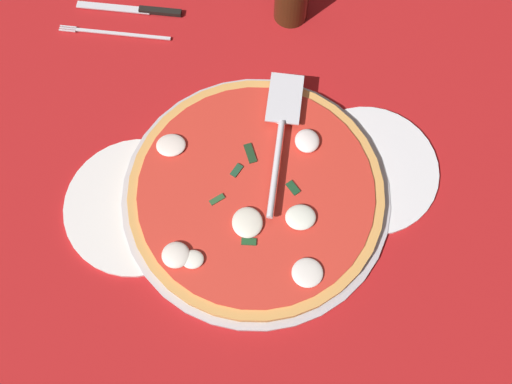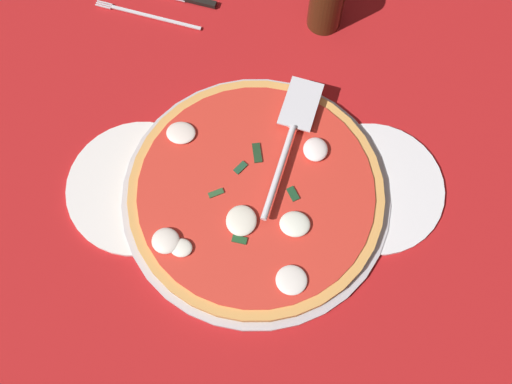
# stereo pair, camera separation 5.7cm
# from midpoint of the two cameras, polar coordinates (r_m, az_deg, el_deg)

# --- Properties ---
(ground_plane) EXTENTS (1.11, 1.11, 0.01)m
(ground_plane) POSITION_cam_midpoint_polar(r_m,az_deg,el_deg) (0.95, -2.95, 1.52)
(ground_plane) COLOR #AC181A
(checker_pattern) EXTENTS (1.11, 1.11, 0.00)m
(checker_pattern) POSITION_cam_midpoint_polar(r_m,az_deg,el_deg) (0.94, -2.96, 1.63)
(checker_pattern) COLOR white
(checker_pattern) RESTS_ON ground_plane
(pizza_pan) EXTENTS (0.43, 0.43, 0.01)m
(pizza_pan) POSITION_cam_midpoint_polar(r_m,az_deg,el_deg) (0.92, -1.76, -0.51)
(pizza_pan) COLOR #B1AEB6
(pizza_pan) RESTS_ON ground_plane
(dinner_plate_left) EXTENTS (0.23, 0.23, 0.01)m
(dinner_plate_left) POSITION_cam_midpoint_polar(r_m,az_deg,el_deg) (0.95, 9.38, 2.11)
(dinner_plate_left) COLOR silver
(dinner_plate_left) RESTS_ON ground_plane
(dinner_plate_right) EXTENTS (0.23, 0.23, 0.01)m
(dinner_plate_right) POSITION_cam_midpoint_polar(r_m,az_deg,el_deg) (0.94, -13.34, -1.47)
(dinner_plate_right) COLOR white
(dinner_plate_right) RESTS_ON ground_plane
(pizza) EXTENTS (0.40, 0.40, 0.03)m
(pizza) POSITION_cam_midpoint_polar(r_m,az_deg,el_deg) (0.91, -1.80, -0.18)
(pizza) COLOR #DB9B4E
(pizza) RESTS_ON pizza_pan
(pizza_server) EXTENTS (0.08, 0.26, 0.01)m
(pizza_server) POSITION_cam_midpoint_polar(r_m,az_deg,el_deg) (0.92, 0.65, 5.65)
(pizza_server) COLOR silver
(pizza_server) RESTS_ON pizza
(place_setting_near) EXTENTS (0.22, 0.15, 0.01)m
(place_setting_near) POSITION_cam_midpoint_polar(r_m,az_deg,el_deg) (1.12, -14.03, 15.86)
(place_setting_near) COLOR white
(place_setting_near) RESTS_ON ground_plane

